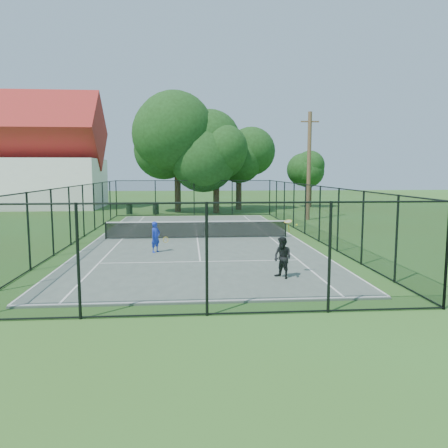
{
  "coord_description": "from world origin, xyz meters",
  "views": [
    {
      "loc": [
        -0.45,
        -24.08,
        3.78
      ],
      "look_at": [
        1.26,
        -3.0,
        1.2
      ],
      "focal_mm": 35.0,
      "sensor_mm": 36.0,
      "label": 1
    }
  ],
  "objects": [
    {
      "name": "player_blue",
      "position": [
        -1.98,
        -4.12,
        0.77
      ],
      "size": [
        0.88,
        0.62,
        1.42
      ],
      "color": "#162EC2",
      "rests_on": "tennis_court"
    },
    {
      "name": "tennis_net",
      "position": [
        0.0,
        0.0,
        0.58
      ],
      "size": [
        10.08,
        0.08,
        0.95
      ],
      "color": "black",
      "rests_on": "tennis_court"
    },
    {
      "name": "ground",
      "position": [
        0.0,
        0.0,
        0.0
      ],
      "size": [
        120.0,
        120.0,
        0.0
      ],
      "primitive_type": "plane",
      "color": "#38581E"
    },
    {
      "name": "fence",
      "position": [
        0.0,
        0.0,
        1.5
      ],
      "size": [
        13.1,
        26.1,
        3.0
      ],
      "color": "black",
      "rests_on": "ground"
    },
    {
      "name": "tree_near_right",
      "position": [
        4.47,
        18.66,
        4.55
      ],
      "size": [
        5.2,
        5.2,
        7.17
      ],
      "color": "#332114",
      "rests_on": "ground"
    },
    {
      "name": "player_black",
      "position": [
        2.78,
        -9.4,
        0.79
      ],
      "size": [
        1.04,
        0.94,
        2.02
      ],
      "color": "black",
      "rests_on": "tennis_court"
    },
    {
      "name": "tree_near_left",
      "position": [
        -1.45,
        16.19,
        5.61
      ],
      "size": [
        6.99,
        6.99,
        9.12
      ],
      "color": "#332114",
      "rests_on": "ground"
    },
    {
      "name": "utility_pole",
      "position": [
        8.76,
        9.0,
        4.18
      ],
      "size": [
        1.4,
        0.3,
        8.23
      ],
      "color": "#4C3823",
      "rests_on": "ground"
    },
    {
      "name": "tennis_court",
      "position": [
        0.0,
        0.0,
        0.03
      ],
      "size": [
        11.0,
        24.0,
        0.06
      ],
      "primitive_type": "cube",
      "color": "#4E5C55",
      "rests_on": "ground"
    },
    {
      "name": "tree_near_mid",
      "position": [
        2.03,
        15.22,
        5.03
      ],
      "size": [
        6.24,
        6.24,
        8.16
      ],
      "color": "#332114",
      "rests_on": "ground"
    },
    {
      "name": "tree_far_right",
      "position": [
        12.08,
        20.64,
        3.42
      ],
      "size": [
        4.18,
        4.18,
        5.53
      ],
      "color": "#332114",
      "rests_on": "ground"
    },
    {
      "name": "trash_bin_left",
      "position": [
        -5.65,
        14.56,
        0.47
      ],
      "size": [
        0.58,
        0.58,
        0.92
      ],
      "color": "black",
      "rests_on": "ground"
    },
    {
      "name": "trash_bin_right",
      "position": [
        -3.34,
        14.37,
        0.47
      ],
      "size": [
        0.58,
        0.58,
        0.93
      ],
      "color": "black",
      "rests_on": "ground"
    },
    {
      "name": "building",
      "position": [
        -17.0,
        22.0,
        4.93
      ],
      "size": [
        15.3,
        8.15,
        11.87
      ],
      "color": "silver",
      "rests_on": "ground"
    }
  ]
}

